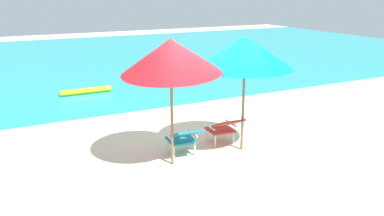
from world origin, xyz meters
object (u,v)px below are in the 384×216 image
object	(u,v)px
lounge_chair_left	(184,137)
lounge_chair_right	(224,127)
swim_buoy	(86,91)
beach_umbrella_right	(245,52)
beach_umbrella_left	(171,56)

from	to	relation	value
lounge_chair_left	lounge_chair_right	xyz separation A→B (m)	(1.02, 0.15, 0.00)
swim_buoy	beach_umbrella_right	bearing A→B (deg)	-72.69
lounge_chair_left	beach_umbrella_left	xyz separation A→B (m)	(-0.36, -0.25, 1.66)
lounge_chair_left	lounge_chair_right	bearing A→B (deg)	8.53
beach_umbrella_right	lounge_chair_left	bearing A→B (deg)	169.60
beach_umbrella_left	beach_umbrella_right	world-z (taller)	beach_umbrella_left
lounge_chair_right	beach_umbrella_left	size ratio (longest dim) A/B	0.36
swim_buoy	beach_umbrella_right	distance (m)	6.62
lounge_chair_right	beach_umbrella_right	distance (m)	1.69
lounge_chair_right	beach_umbrella_right	world-z (taller)	beach_umbrella_right
swim_buoy	lounge_chair_right	bearing A→B (deg)	-73.49
lounge_chair_right	beach_umbrella_left	xyz separation A→B (m)	(-1.38, -0.40, 1.66)
swim_buoy	lounge_chair_right	size ratio (longest dim) A/B	1.77
lounge_chair_right	beach_umbrella_right	bearing A→B (deg)	-61.53
lounge_chair_left	swim_buoy	bearing A→B (deg)	96.46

